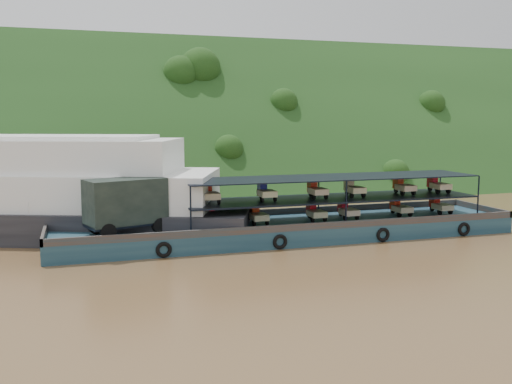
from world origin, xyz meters
name	(u,v)px	position (x,y,z in m)	size (l,w,h in m)	color
ground	(293,238)	(0.00, 0.00, 0.00)	(160.00, 160.00, 0.00)	brown
hillside	(197,185)	(0.00, 36.00, 0.00)	(140.00, 28.00, 28.00)	#173312
cargo_barge	(273,223)	(-1.58, 0.03, 1.24)	(35.00, 7.18, 4.97)	#122E40
passenger_ferry	(6,192)	(-20.78, 8.09, 3.33)	(38.84, 22.80, 7.70)	black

